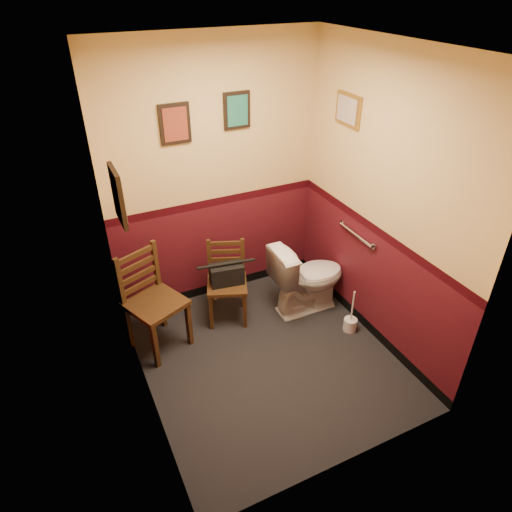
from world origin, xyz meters
The scene contains 17 objects.
floor centered at (0.00, 0.00, 0.00)m, with size 2.20×2.40×0.00m, color black.
ceiling centered at (0.00, 0.00, 2.70)m, with size 2.20×2.40×0.00m, color silver.
wall_back centered at (0.00, 1.20, 1.35)m, with size 2.20×2.70×0.00m, color #4C101A.
wall_front centered at (0.00, -1.20, 1.35)m, with size 2.20×2.70×0.00m, color #4C101A.
wall_left centered at (-1.10, 0.00, 1.35)m, with size 2.40×2.70×0.00m, color #4C101A.
wall_right centered at (1.10, 0.00, 1.35)m, with size 2.40×2.70×0.00m, color #4C101A.
grab_bar centered at (1.07, 0.25, 0.95)m, with size 0.05×0.56×0.06m.
framed_print_back_a centered at (-0.35, 1.18, 1.95)m, with size 0.28×0.04×0.36m.
framed_print_back_b centered at (0.25, 1.18, 2.00)m, with size 0.26×0.04×0.34m.
framed_print_left centered at (-1.08, 0.10, 1.85)m, with size 0.04×0.30×0.38m.
framed_print_right centered at (1.08, 0.60, 2.05)m, with size 0.04×0.34×0.28m.
toilet centered at (0.72, 0.51, 0.39)m, with size 0.44×0.79×0.78m, color white.
toilet_brush centered at (0.93, 0.00, 0.08)m, with size 0.13×0.13×0.48m.
chair_left centered at (-0.87, 0.66, 0.50)m, with size 0.62×0.62×1.00m.
chair_right centered at (-0.09, 0.75, 0.42)m, with size 0.51×0.51×0.85m.
handbag centered at (-0.10, 0.72, 0.55)m, with size 0.35×0.22×0.24m.
tp_stack centered at (-0.05, 1.10, 0.09)m, with size 0.24×0.13×0.21m.
Camera 1 is at (-1.45, -2.76, 3.12)m, focal length 32.00 mm.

